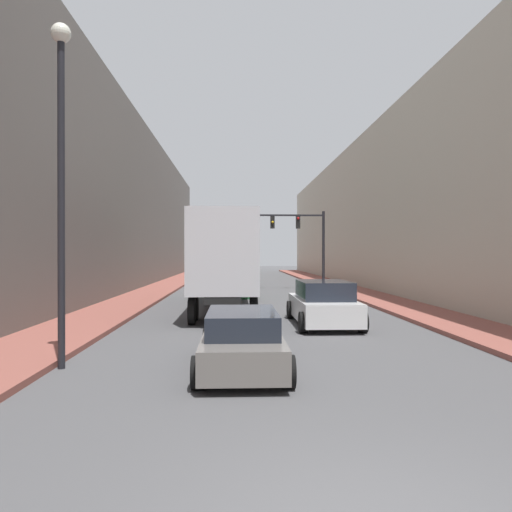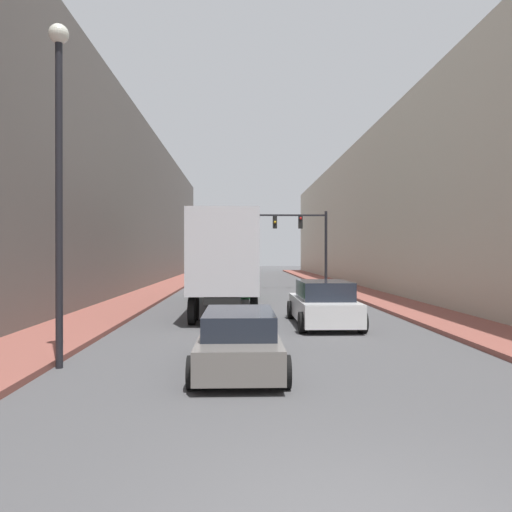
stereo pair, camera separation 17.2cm
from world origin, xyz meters
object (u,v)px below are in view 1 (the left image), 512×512
at_px(semi_truck, 226,259).
at_px(suv_car, 323,304).
at_px(traffic_signal_gantry, 305,235).
at_px(sedan_car, 242,340).
at_px(street_lamp, 61,151).

xyz_separation_m(semi_truck, suv_car, (3.61, -5.78, -1.59)).
bearing_deg(traffic_signal_gantry, suv_car, -95.88).
relative_size(semi_truck, sedan_car, 2.90).
bearing_deg(street_lamp, sedan_car, -1.77).
height_order(semi_truck, street_lamp, street_lamp).
xyz_separation_m(traffic_signal_gantry, street_lamp, (-8.92, -24.59, 0.94)).
relative_size(semi_truck, traffic_signal_gantry, 2.45).
bearing_deg(sedan_car, traffic_signal_gantry, 78.84).
xyz_separation_m(sedan_car, traffic_signal_gantry, (4.88, 24.71, 3.29)).
bearing_deg(semi_truck, sedan_car, -87.29).
height_order(semi_truck, sedan_car, semi_truck).
bearing_deg(traffic_signal_gantry, semi_truck, -114.03).
height_order(traffic_signal_gantry, street_lamp, street_lamp).
height_order(suv_car, traffic_signal_gantry, traffic_signal_gantry).
relative_size(sedan_car, traffic_signal_gantry, 0.84).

